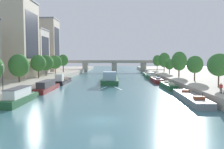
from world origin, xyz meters
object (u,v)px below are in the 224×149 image
(barge_midriver, at_px, (110,79))
(tree_right_far, at_px, (157,61))
(moored_boat_right_midway, at_px, (147,74))
(lamppost_left_bank, at_px, (2,76))
(moored_boat_right_end, at_px, (156,80))
(tree_right_second, at_px, (195,64))
(moored_boat_left_second, at_px, (20,97))
(tree_right_by_lamp, at_px, (179,61))
(tree_right_distant, at_px, (219,65))
(tree_left_end_of_row, at_px, (55,62))
(person_on_quay, at_px, (221,88))
(tree_right_end_of_row, at_px, (170,64))
(tree_left_by_lamp, at_px, (19,65))
(tree_left_midway, at_px, (46,63))
(tree_left_distant, at_px, (63,60))
(moored_boat_right_far, at_px, (150,76))
(moored_boat_right_gap_after, at_px, (190,97))
(moored_boat_left_end, at_px, (47,87))
(bridge_far, at_px, (114,65))
(moored_boat_left_lone, at_px, (63,80))
(tree_right_past_mid, at_px, (164,60))
(moored_boat_right_second, at_px, (168,86))

(barge_midriver, height_order, tree_right_far, tree_right_far)
(moored_boat_right_midway, relative_size, lamppost_left_bank, 2.97)
(moored_boat_right_end, xyz_separation_m, tree_right_second, (7.42, -11.77, 5.03))
(moored_boat_left_second, height_order, tree_right_by_lamp, tree_right_by_lamp)
(tree_right_distant, bearing_deg, tree_left_end_of_row, 137.30)
(moored_boat_left_second, height_order, person_on_quay, person_on_quay)
(moored_boat_right_midway, distance_m, tree_right_end_of_row, 15.71)
(tree_left_by_lamp, xyz_separation_m, tree_left_midway, (-0.11, 19.70, 0.27))
(tree_left_end_of_row, height_order, lamppost_left_bank, tree_left_end_of_row)
(moored_boat_right_end, distance_m, tree_right_by_lamp, 9.24)
(tree_left_distant, bearing_deg, barge_midriver, -50.44)
(tree_right_second, distance_m, tree_right_end_of_row, 25.45)
(tree_right_by_lamp, bearing_deg, moored_boat_right_end, -169.15)
(moored_boat_right_far, bearing_deg, moored_boat_right_gap_after, -89.39)
(moored_boat_left_end, xyz_separation_m, bridge_far, (13.70, 75.02, 3.04))
(moored_boat_left_lone, bearing_deg, tree_right_past_mid, 40.36)
(moored_boat_right_second, bearing_deg, moored_boat_right_gap_after, -89.03)
(moored_boat_left_end, distance_m, moored_boat_right_gap_after, 29.94)
(moored_boat_left_lone, bearing_deg, tree_right_by_lamp, 8.91)
(tree_left_by_lamp, distance_m, person_on_quay, 41.98)
(tree_right_second, bearing_deg, tree_left_midway, 160.77)
(moored_boat_right_gap_after, bearing_deg, tree_right_distant, 34.36)
(moored_boat_left_second, relative_size, moored_boat_right_far, 0.91)
(moored_boat_right_gap_after, height_order, person_on_quay, person_on_quay)
(moored_boat_right_far, xyz_separation_m, lamppost_left_bank, (-31.21, -44.56, 3.19))
(moored_boat_left_lone, height_order, moored_boat_right_midway, moored_boat_left_lone)
(lamppost_left_bank, bearing_deg, moored_boat_left_second, -29.08)
(tree_right_past_mid, relative_size, bridge_far, 0.14)
(moored_boat_right_far, xyz_separation_m, person_on_quay, (4.13, -46.47, 1.65))
(moored_boat_right_end, bearing_deg, moored_boat_left_lone, -171.59)
(tree_left_by_lamp, bearing_deg, moored_boat_right_gap_after, -20.09)
(moored_boat_left_lone, bearing_deg, tree_right_far, 50.76)
(moored_boat_right_far, distance_m, tree_right_second, 26.89)
(moored_boat_left_end, distance_m, tree_left_by_lamp, 8.73)
(tree_left_by_lamp, bearing_deg, moored_boat_right_end, 26.13)
(tree_right_by_lamp, xyz_separation_m, tree_right_end_of_row, (-0.08, 12.31, -1.26))
(tree_right_by_lamp, relative_size, bridge_far, 0.14)
(tree_left_by_lamp, relative_size, bridge_far, 0.12)
(barge_midriver, distance_m, tree_right_second, 25.26)
(moored_boat_left_end, bearing_deg, tree_left_by_lamp, 163.31)
(moored_boat_right_gap_after, xyz_separation_m, tree_right_distant, (6.69, 4.57, 5.44))
(moored_boat_right_second, height_order, person_on_quay, person_on_quay)
(moored_boat_right_second, bearing_deg, tree_left_end_of_row, 141.61)
(tree_left_midway, height_order, tree_left_end_of_row, tree_left_end_of_row)
(moored_boat_right_midway, bearing_deg, tree_right_second, -80.26)
(tree_left_by_lamp, bearing_deg, tree_right_end_of_row, 36.41)
(tree_right_second, bearing_deg, tree_right_end_of_row, 90.87)
(moored_boat_right_second, height_order, tree_right_far, tree_right_far)
(moored_boat_right_end, distance_m, moored_boat_right_far, 13.71)
(barge_midriver, distance_m, moored_boat_right_far, 19.38)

